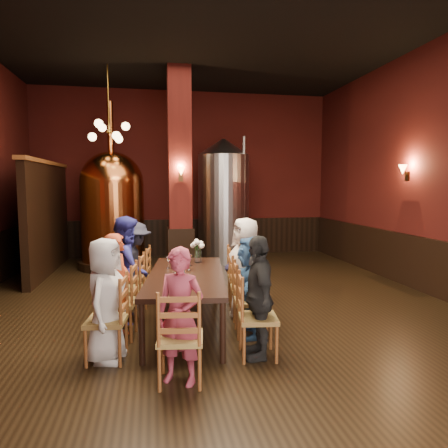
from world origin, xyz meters
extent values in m
plane|color=black|center=(0.00, 0.00, 0.00)|extent=(10.00, 10.00, 0.00)
plane|color=black|center=(0.00, 0.00, 4.50)|extent=(10.00, 10.00, 0.00)
cube|color=#4D1410|center=(0.00, 5.00, 2.25)|extent=(8.00, 0.02, 4.50)
cube|color=#4D1410|center=(4.00, 0.00, 2.25)|extent=(0.02, 10.00, 4.50)
cube|color=black|center=(3.96, 0.00, 0.50)|extent=(0.08, 9.90, 1.00)
cube|color=black|center=(0.00, 4.96, 0.50)|extent=(7.90, 0.08, 1.00)
cube|color=#4D1410|center=(-0.30, 2.80, 2.25)|extent=(0.58, 0.58, 4.50)
cube|color=black|center=(-3.20, 3.20, 1.20)|extent=(0.22, 3.50, 2.40)
cube|color=black|center=(-0.47, -0.78, 0.72)|extent=(1.29, 2.51, 0.06)
cylinder|color=black|center=(-1.05, -1.85, 0.34)|extent=(0.07, 0.07, 0.69)
cylinder|color=black|center=(-0.18, -1.96, 0.34)|extent=(0.07, 0.07, 0.69)
cylinder|color=black|center=(-0.77, 0.41, 0.34)|extent=(0.07, 0.07, 0.69)
cylinder|color=black|center=(0.10, 0.30, 0.34)|extent=(0.07, 0.07, 0.69)
imported|color=silver|center=(-1.44, -1.66, 0.69)|extent=(0.60, 0.77, 1.38)
imported|color=#953319|center=(-1.36, -1.00, 0.68)|extent=(0.41, 0.54, 1.35)
imported|color=navy|center=(-1.28, -0.34, 0.76)|extent=(0.37, 0.74, 1.52)
imported|color=black|center=(-1.19, 0.32, 0.69)|extent=(0.64, 0.96, 1.37)
imported|color=black|center=(0.24, -1.88, 0.70)|extent=(0.38, 0.84, 1.40)
imported|color=#2A4E7F|center=(0.33, -1.21, 0.65)|extent=(0.54, 1.25, 1.30)
imported|color=silver|center=(0.41, -0.56, 0.74)|extent=(0.59, 0.80, 1.48)
imported|color=#1F1C38|center=(0.49, 0.11, 0.65)|extent=(0.43, 0.68, 1.31)
imported|color=#9D3449|center=(-0.67, -2.32, 0.68)|extent=(0.59, 0.52, 1.36)
cylinder|color=black|center=(-1.84, 3.60, 0.09)|extent=(1.64, 1.64, 0.18)
cylinder|color=#BB602B|center=(-1.84, 3.60, 1.09)|extent=(1.91, 1.91, 1.82)
sphere|color=#BB602B|center=(-1.84, 3.60, 2.00)|extent=(1.46, 1.46, 1.46)
cylinder|color=#BB602B|center=(-1.84, 3.60, 3.28)|extent=(0.15, 0.15, 1.18)
cylinder|color=#B2B2B7|center=(0.89, 3.93, 1.35)|extent=(1.68, 1.68, 2.71)
cone|color=#B2B2B7|center=(0.89, 3.93, 2.92)|extent=(1.30, 1.30, 0.43)
cylinder|color=#B2B2B7|center=(1.32, 3.50, 1.62)|extent=(0.09, 0.09, 3.03)
cylinder|color=white|center=(-0.23, -0.02, 0.85)|extent=(0.11, 0.11, 0.20)
camera|label=1|loc=(-0.92, -6.13, 1.96)|focal=32.00mm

